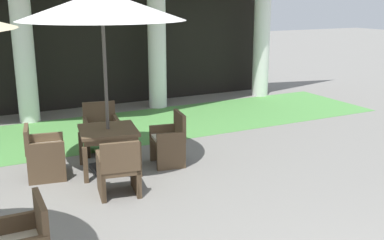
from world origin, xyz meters
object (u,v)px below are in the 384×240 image
object	(u,v)px
patio_chair_mid_left_south	(119,169)
patio_chair_mid_left_north	(101,130)
patio_chair_mid_left_east	(169,141)
patio_umbrella_mid_left	(102,7)
patio_chair_mid_left_west	(44,153)
patio_table_mid_left	(108,135)

from	to	relation	value
patio_chair_mid_left_south	patio_chair_mid_left_north	size ratio (longest dim) A/B	0.96
patio_chair_mid_left_south	patio_chair_mid_left_east	size ratio (longest dim) A/B	0.96
patio_umbrella_mid_left	patio_chair_mid_left_west	size ratio (longest dim) A/B	3.47
patio_chair_mid_left_south	patio_umbrella_mid_left	bearing A→B (deg)	90.00
patio_umbrella_mid_left	patio_chair_mid_left_west	distance (m)	2.42
patio_chair_mid_left_west	patio_table_mid_left	bearing A→B (deg)	90.00
patio_chair_mid_left_east	patio_chair_mid_left_north	world-z (taller)	patio_chair_mid_left_east
patio_table_mid_left	patio_chair_mid_left_west	bearing A→B (deg)	170.56
patio_chair_mid_left_north	patio_table_mid_left	bearing A→B (deg)	90.00
patio_table_mid_left	patio_chair_mid_left_north	xyz separation A→B (m)	(0.17, 1.00, -0.19)
patio_chair_mid_left_west	patio_chair_mid_left_north	distance (m)	1.43
patio_chair_mid_left_west	patio_chair_mid_left_east	xyz separation A→B (m)	(1.99, -0.33, 0.00)
patio_table_mid_left	patio_chair_mid_left_west	xyz separation A→B (m)	(-0.99, 0.17, -0.20)
patio_chair_mid_left_south	patio_chair_mid_left_west	bearing A→B (deg)	134.89
patio_umbrella_mid_left	patio_chair_mid_left_south	xyz separation A→B (m)	(-0.17, -1.00, -2.21)
patio_chair_mid_left_south	patio_chair_mid_left_north	world-z (taller)	patio_chair_mid_left_north
patio_chair_mid_left_west	patio_chair_mid_left_north	size ratio (longest dim) A/B	0.95
patio_umbrella_mid_left	patio_chair_mid_left_east	xyz separation A→B (m)	(1.00, -0.17, -2.19)
patio_chair_mid_left_east	patio_chair_mid_left_south	bearing A→B (deg)	134.98
patio_table_mid_left	patio_chair_mid_left_north	distance (m)	1.03
patio_chair_mid_left_south	patio_chair_mid_left_west	world-z (taller)	patio_chair_mid_left_south
patio_table_mid_left	patio_chair_mid_left_east	size ratio (longest dim) A/B	1.16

